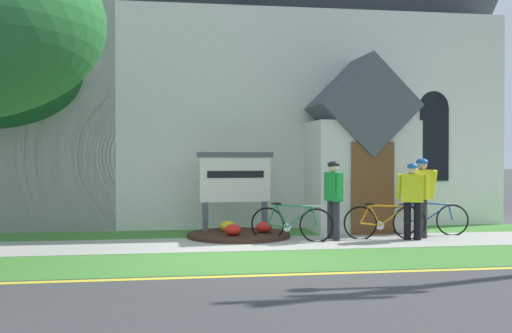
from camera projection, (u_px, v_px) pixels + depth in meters
The scene contains 16 objects.
ground at pixel (213, 231), 15.12m from camera, with size 140.00×140.00×0.00m, color #3D3D3F.
sidewalk_slab at pixel (280, 243), 13.00m from camera, with size 32.00×2.07×0.01m, color #A8A59E.
grass_verge at pixel (305, 260), 10.86m from camera, with size 32.00×2.26×0.01m, color #427F33.
church_lawn at pixel (264, 232), 14.81m from camera, with size 24.00×1.61×0.01m, color #427F33.
curb_paint_stripe at pixel (325, 274), 9.60m from camera, with size 28.00×0.16×0.01m, color yellow.
church_building at pixel (222, 56), 19.51m from camera, with size 13.49×10.70×13.65m.
church_sign at pixel (235, 181), 14.42m from camera, with size 1.75×0.22×1.87m.
flower_bed at pixel (239, 234), 13.87m from camera, with size 2.24×2.24×0.34m.
bicycle_red at pixel (427, 219), 14.34m from camera, with size 1.73×0.53×0.81m.
bicycle_black at pixel (385, 222), 13.60m from camera, with size 1.79×0.22×0.80m.
bicycle_yellow at pixel (291, 223), 13.31m from camera, with size 1.63×0.71×0.82m.
cyclist_in_green_jersey at pixel (334, 194), 13.46m from camera, with size 0.31×0.72×1.68m.
cyclist_in_white_jersey at pixel (412, 195), 13.41m from camera, with size 0.57×0.44×1.64m.
cyclist_in_orange_jersey at pixel (422, 191), 13.68m from camera, with size 0.67×0.33×1.73m.
roadside_conifer at pixel (427, 73), 22.32m from camera, with size 4.06×4.06×6.90m.
distant_hill at pixel (58, 170), 84.37m from camera, with size 109.51×49.05×22.06m, color #847A5B.
Camera 1 is at (-1.38, -11.07, 1.77)m, focal length 44.67 mm.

